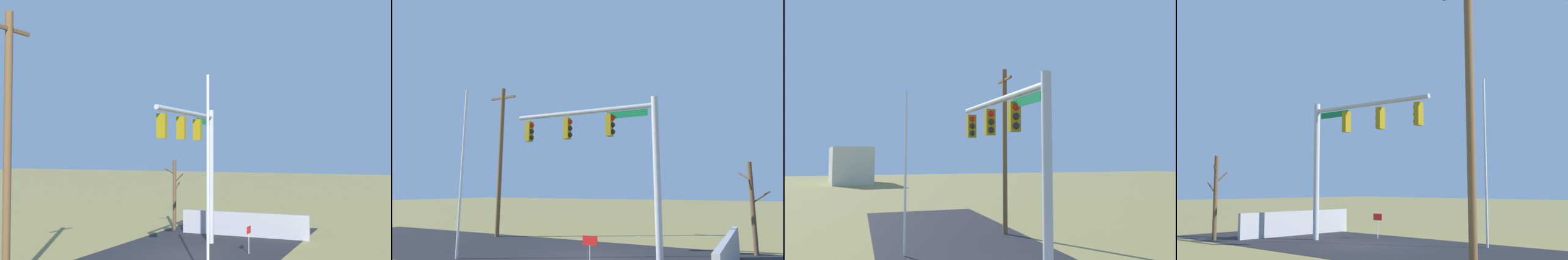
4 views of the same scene
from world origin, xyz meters
TOP-DOWN VIEW (x-y plane):
  - ground_plane at (0.00, 0.00)m, footprint 160.00×160.00m
  - road_surface at (-4.00, 0.00)m, footprint 28.00×8.00m
  - sidewalk_corner at (4.10, 0.06)m, footprint 6.00×6.00m
  - retaining_fence at (5.66, -0.81)m, footprint 0.20×6.97m
  - signal_mast at (1.11, -0.04)m, footprint 6.77×0.64m
  - flagpole at (-4.57, -2.77)m, footprint 0.10×0.10m
  - utility_pole at (-7.63, 3.07)m, footprint 1.90×0.26m
  - bare_tree at (6.36, 3.57)m, footprint 1.27×1.02m
  - open_sign at (1.35, -2.41)m, footprint 0.56×0.04m

SIDE VIEW (x-z plane):
  - ground_plane at x=0.00m, z-range 0.00..0.00m
  - sidewalk_corner at x=4.10m, z-range 0.00..0.01m
  - road_surface at x=-4.00m, z-range 0.00..0.01m
  - retaining_fence at x=5.66m, z-range 0.00..1.27m
  - open_sign at x=1.35m, z-range 0.30..1.52m
  - bare_tree at x=6.36m, z-range 0.06..4.08m
  - flagpole at x=-4.57m, z-range 0.00..7.17m
  - signal_mast at x=1.11m, z-range 1.40..7.99m
  - utility_pole at x=-7.63m, z-range 0.17..9.38m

